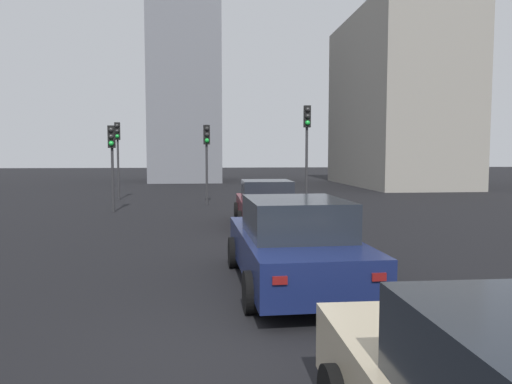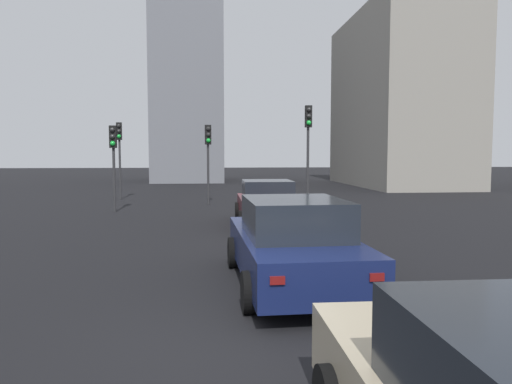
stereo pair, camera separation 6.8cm
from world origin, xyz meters
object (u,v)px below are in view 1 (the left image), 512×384
Objects in this scene: traffic_light_near_right at (207,147)px; traffic_light_far_left at (112,150)px; car_maroon_left_lead at (266,203)px; car_navy_left_second at (293,244)px; traffic_light_near_left at (118,144)px; traffic_light_far_right at (307,136)px.

traffic_light_near_right is 4.60m from traffic_light_far_left.
traffic_light_near_right is (6.66, 1.98, 1.96)m from car_maroon_left_lead.
car_navy_left_second is 1.21× the size of traffic_light_near_left.
traffic_light_near_left is at bearing 34.57° from car_maroon_left_lead.
car_maroon_left_lead is at bearing 28.33° from traffic_light_near_left.
traffic_light_near_right is at bearing 122.60° from traffic_light_far_left.
traffic_light_near_right is 1.06× the size of traffic_light_far_left.
traffic_light_near_right is at bearing 4.36° from car_navy_left_second.
car_navy_left_second is at bearing -11.12° from traffic_light_far_right.
car_navy_left_second is 12.07m from traffic_light_far_right.
car_navy_left_second is at bearing 23.49° from traffic_light_far_left.
car_maroon_left_lead is 1.04× the size of traffic_light_near_left.
traffic_light_near_left is at bearing -121.82° from traffic_light_far_right.
traffic_light_near_left is 10.52m from traffic_light_far_right.
traffic_light_far_left is at bearing -63.92° from traffic_light_near_right.
car_navy_left_second is 14.43m from traffic_light_near_right.
traffic_light_far_left reaches higher than car_maroon_left_lead.
traffic_light_near_left is 1.14× the size of traffic_light_far_left.
traffic_light_near_right reaches higher than car_navy_left_second.
traffic_light_far_left is at bearing 2.28° from traffic_light_near_left.
car_navy_left_second is (-7.56, 0.41, 0.04)m from car_maroon_left_lead.
traffic_light_far_right reaches higher than traffic_light_near_left.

